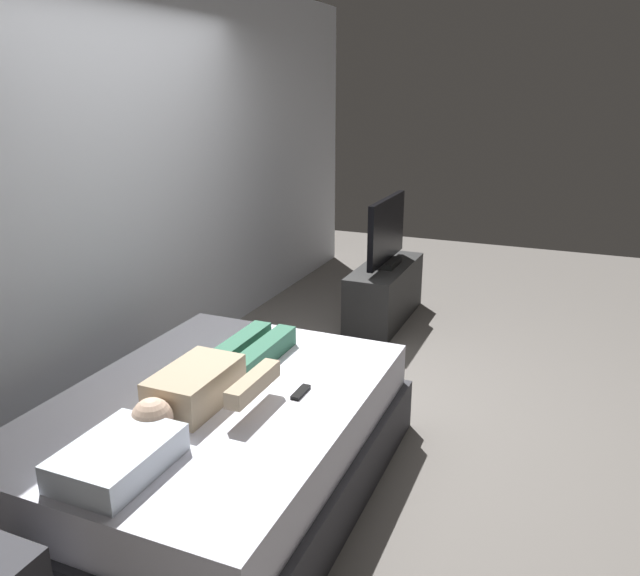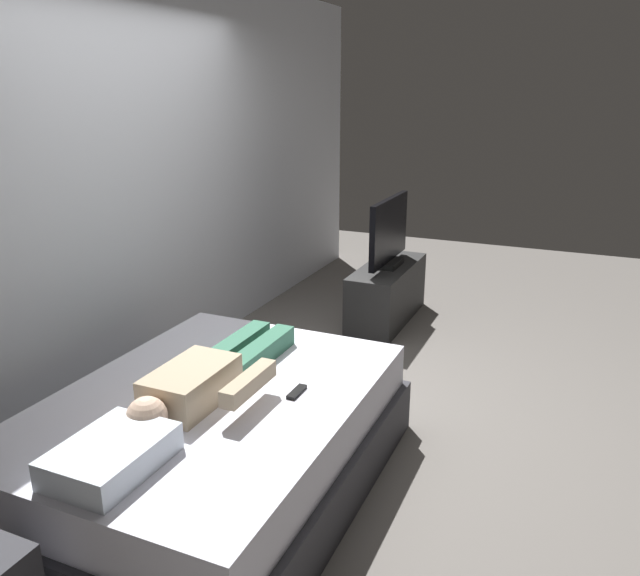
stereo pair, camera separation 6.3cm
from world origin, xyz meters
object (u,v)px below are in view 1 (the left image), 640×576
object	(u,v)px
bed	(216,444)
pillow	(118,457)
tv_stand	(385,293)
remote	(301,392)
tv	(387,233)
person	(213,377)

from	to	relation	value
bed	pillow	xyz separation A→B (m)	(-0.69, 0.00, 0.34)
pillow	tv_stand	size ratio (longest dim) A/B	0.44
pillow	remote	distance (m)	0.95
bed	tv_stand	size ratio (longest dim) A/B	1.83
pillow	remote	xyz separation A→B (m)	(0.87, -0.39, -0.05)
tv_stand	tv	bearing A→B (deg)	0.00
remote	pillow	bearing A→B (deg)	155.76
person	tv	world-z (taller)	tv
tv_stand	pillow	bearing A→B (deg)	179.19
tv	pillow	bearing A→B (deg)	179.19
tv_stand	bed	bearing A→B (deg)	178.99
remote	tv_stand	xyz separation A→B (m)	(2.53, 0.34, -0.30)
person	tv	bearing A→B (deg)	-1.32
tv_stand	tv	world-z (taller)	tv
tv_stand	person	bearing A→B (deg)	178.68
remote	tv	distance (m)	2.56
pillow	tv	distance (m)	3.40
tv_stand	tv	size ratio (longest dim) A/B	1.25
pillow	tv_stand	world-z (taller)	pillow
remote	tv_stand	size ratio (longest dim) A/B	0.14
pillow	remote	size ratio (longest dim) A/B	3.20
tv_stand	remote	bearing A→B (deg)	-172.28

